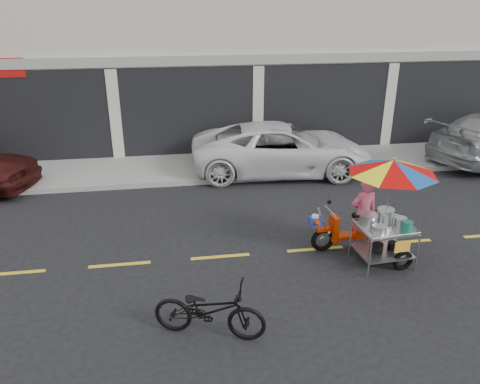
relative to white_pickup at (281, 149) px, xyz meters
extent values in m
plane|color=black|center=(-0.38, -4.70, -0.73)|extent=(90.00, 90.00, 0.00)
cube|color=gray|center=(-0.38, 0.80, -0.66)|extent=(45.00, 3.00, 0.15)
cube|color=beige|center=(-0.38, 5.80, 3.27)|extent=(36.00, 8.00, 8.00)
cube|color=black|center=(-0.38, 1.77, 0.72)|extent=(35.28, 0.06, 2.90)
cube|color=gray|center=(-0.38, 1.75, 2.37)|extent=(36.00, 0.12, 0.30)
cube|color=gold|center=(-0.38, -4.70, -0.73)|extent=(42.00, 0.10, 0.01)
imported|color=white|center=(0.00, 0.00, 0.00)|extent=(5.47, 2.90, 1.47)
imported|color=black|center=(-2.81, -7.03, -0.27)|extent=(1.86, 1.15, 0.92)
torus|color=black|center=(-0.25, -4.77, -0.48)|extent=(0.52, 0.14, 0.52)
torus|color=black|center=(1.10, -4.67, -0.48)|extent=(0.52, 0.14, 0.52)
cylinder|color=#9EA0A5|center=(-0.25, -4.77, -0.48)|extent=(0.13, 0.06, 0.13)
cylinder|color=#9EA0A5|center=(1.10, -4.67, -0.48)|extent=(0.13, 0.06, 0.13)
cube|color=red|center=(-0.25, -4.77, -0.24)|extent=(0.30, 0.13, 0.07)
cylinder|color=#9EA0A5|center=(-0.25, -4.77, -0.10)|extent=(0.33, 0.07, 0.73)
cube|color=red|center=(-0.03, -4.76, -0.24)|extent=(0.13, 0.31, 0.54)
cube|color=red|center=(0.38, -4.73, -0.44)|extent=(0.74, 0.31, 0.07)
cube|color=red|center=(0.78, -4.70, -0.24)|extent=(0.69, 0.29, 0.36)
cube|color=black|center=(0.69, -4.70, -0.03)|extent=(0.60, 0.26, 0.09)
cylinder|color=#9EA0A5|center=(-0.15, -4.77, 0.17)|extent=(0.07, 0.50, 0.03)
sphere|color=black|center=(-0.10, -4.58, 0.28)|extent=(0.09, 0.09, 0.09)
cylinder|color=white|center=(-0.15, -4.77, -0.30)|extent=(0.12, 0.12, 0.05)
cube|color=navy|center=(-0.45, -4.79, -0.03)|extent=(0.25, 0.22, 0.18)
cylinder|color=white|center=(-0.45, -4.79, 0.08)|extent=(0.16, 0.16, 0.05)
cone|color=red|center=(-0.44, -4.94, -0.01)|extent=(0.18, 0.21, 0.16)
torus|color=black|center=(1.04, -5.72, -0.53)|extent=(0.42, 0.12, 0.42)
cylinder|color=#9EA0A5|center=(0.28, -5.87, -0.35)|extent=(0.03, 0.03, 0.77)
cylinder|color=#9EA0A5|center=(0.22, -5.06, -0.35)|extent=(0.03, 0.03, 0.77)
cylinder|color=#9EA0A5|center=(1.27, -5.79, -0.35)|extent=(0.03, 0.03, 0.77)
cylinder|color=#9EA0A5|center=(1.21, -4.98, -0.35)|extent=(0.03, 0.03, 0.77)
cube|color=#9EA0A5|center=(0.75, -5.43, -0.46)|extent=(1.05, 0.89, 0.03)
cube|color=#9EA0A5|center=(0.75, -5.43, 0.04)|extent=(1.05, 0.89, 0.04)
cylinder|color=#9EA0A5|center=(0.78, -5.83, 0.09)|extent=(0.99, 0.10, 0.02)
cylinder|color=#9EA0A5|center=(0.72, -5.02, 0.09)|extent=(0.99, 0.10, 0.02)
cylinder|color=#9EA0A5|center=(0.25, -5.46, 0.09)|extent=(0.08, 0.81, 0.02)
cylinder|color=#9EA0A5|center=(1.24, -5.39, 0.09)|extent=(0.08, 0.81, 0.02)
cylinder|color=#9EA0A5|center=(0.72, -5.02, -0.46)|extent=(0.09, 0.68, 0.04)
cylinder|color=#9EA0A5|center=(0.72, -5.02, -0.01)|extent=(0.09, 0.68, 0.04)
cube|color=gold|center=(0.92, -5.85, -0.15)|extent=(0.32, 0.04, 0.23)
cylinder|color=#B7B7BC|center=(0.46, -5.27, 0.16)|extent=(0.38, 0.38, 0.21)
cylinder|color=#B7B7BC|center=(0.82, -5.22, 0.19)|extent=(0.35, 0.35, 0.28)
cylinder|color=#B7B7BC|center=(1.09, -5.35, 0.12)|extent=(0.25, 0.25, 0.13)
cylinder|color=#B7B7BC|center=(0.53, -5.60, 0.11)|extent=(0.27, 0.27, 0.12)
cylinder|color=#186E56|center=(1.08, -5.63, 0.15)|extent=(0.21, 0.21, 0.20)
cylinder|color=black|center=(0.61, -5.44, -0.37)|extent=(0.27, 0.27, 0.16)
cylinder|color=black|center=(0.97, -5.41, -0.38)|extent=(0.23, 0.23, 0.14)
cylinder|color=#9EA0A5|center=(0.79, -5.33, 0.71)|extent=(0.02, 0.02, 1.36)
sphere|color=#9EA0A5|center=(0.79, -5.33, 1.41)|extent=(0.05, 0.05, 0.05)
imported|color=#DA506A|center=(0.60, -4.71, 0.03)|extent=(0.59, 0.41, 1.53)
camera|label=1|loc=(-3.26, -12.93, 4.15)|focal=35.00mm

